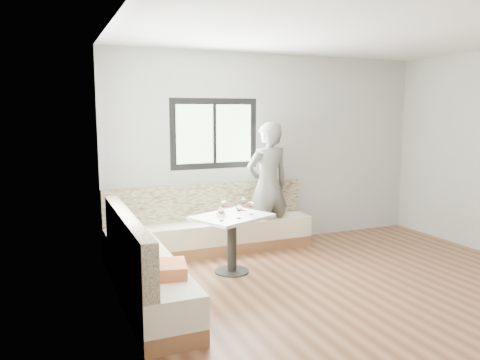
# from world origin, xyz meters

# --- Properties ---
(room) EXTENTS (5.01, 5.01, 2.81)m
(room) POSITION_xyz_m (-0.08, 0.08, 1.41)
(room) COLOR brown
(room) RESTS_ON ground
(banquette) EXTENTS (2.90, 2.80, 0.95)m
(banquette) POSITION_xyz_m (-1.59, 1.62, 0.33)
(banquette) COLOR brown
(banquette) RESTS_ON ground
(table) EXTENTS (1.07, 0.97, 0.71)m
(table) POSITION_xyz_m (-1.09, 1.37, 0.53)
(table) COLOR black
(table) RESTS_ON ground
(person) EXTENTS (0.70, 0.49, 1.82)m
(person) POSITION_xyz_m (-0.22, 2.15, 0.91)
(person) COLOR #5F6059
(person) RESTS_ON ground
(olive_ramekin) EXTENTS (0.11, 0.11, 0.04)m
(olive_ramekin) POSITION_xyz_m (-1.22, 1.39, 0.74)
(olive_ramekin) COLOR white
(olive_ramekin) RESTS_ON table
(wine_glass_a) EXTENTS (0.07, 0.07, 0.17)m
(wine_glass_a) POSITION_xyz_m (-1.31, 1.14, 0.83)
(wine_glass_a) COLOR white
(wine_glass_a) RESTS_ON table
(wine_glass_b) EXTENTS (0.07, 0.07, 0.17)m
(wine_glass_b) POSITION_xyz_m (-1.07, 1.18, 0.83)
(wine_glass_b) COLOR white
(wine_glass_b) RESTS_ON table
(wine_glass_c) EXTENTS (0.07, 0.07, 0.17)m
(wine_glass_c) POSITION_xyz_m (-0.85, 1.33, 0.83)
(wine_glass_c) COLOR white
(wine_glass_c) RESTS_ON table
(wine_glass_d) EXTENTS (0.07, 0.07, 0.17)m
(wine_glass_d) POSITION_xyz_m (-1.14, 1.50, 0.83)
(wine_glass_d) COLOR white
(wine_glass_d) RESTS_ON table
(wine_glass_e) EXTENTS (0.07, 0.07, 0.17)m
(wine_glass_e) POSITION_xyz_m (-0.85, 1.57, 0.83)
(wine_glass_e) COLOR white
(wine_glass_e) RESTS_ON table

